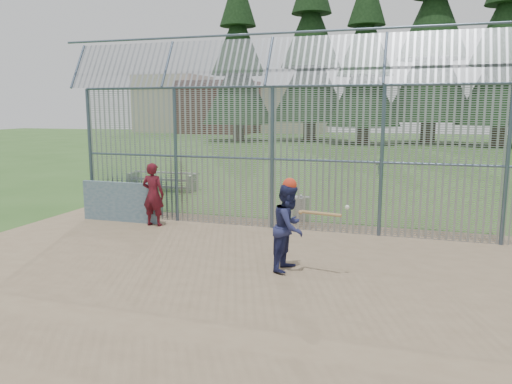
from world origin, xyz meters
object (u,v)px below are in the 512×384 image
(dugout_wall, at_px, (120,202))
(bleacher, at_px, (163,180))
(batter, at_px, (289,227))
(onlooker, at_px, (153,194))
(trash_can, at_px, (301,208))

(dugout_wall, bearing_deg, bleacher, 105.85)
(bleacher, bearing_deg, batter, -48.76)
(onlooker, relative_size, trash_can, 2.25)
(batter, height_order, trash_can, batter)
(batter, distance_m, bleacher, 11.56)
(trash_can, xyz_separation_m, bleacher, (-6.82, 3.95, 0.03))
(trash_can, bearing_deg, dugout_wall, -160.70)
(trash_can, distance_m, bleacher, 7.88)
(dugout_wall, relative_size, onlooker, 1.35)
(dugout_wall, distance_m, batter, 6.65)
(dugout_wall, height_order, trash_can, dugout_wall)
(dugout_wall, xyz_separation_m, bleacher, (-1.64, 5.77, -0.21))
(dugout_wall, relative_size, bleacher, 0.83)
(onlooker, bearing_deg, batter, 150.44)
(batter, relative_size, bleacher, 0.61)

